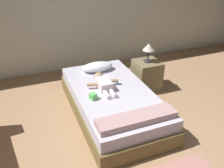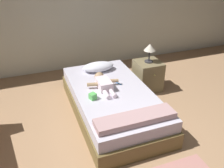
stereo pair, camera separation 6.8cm
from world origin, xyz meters
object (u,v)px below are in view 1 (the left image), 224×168
Objects in this scene: bed at (112,102)px; lamp at (149,48)px; pillow at (97,67)px; baby at (103,83)px; toy_block at (93,96)px; nightstand at (147,75)px; toothbrush at (117,82)px.

bed is 6.41× the size of lamp.
pillow is 0.57m from baby.
baby is (-0.10, -0.56, -0.01)m from pillow.
nightstand is at bearing 27.83° from toy_block.
toy_block is at bearing -152.17° from lamp.
toothbrush is at bearing -155.96° from nightstand.
bed is at bearing -130.45° from toothbrush.
bed is at bearing 22.45° from toy_block.
nightstand is at bearing 29.78° from bed.
lamp is (0.85, -0.21, 0.29)m from pillow.
pillow is 0.84× the size of baby.
toy_block reaches higher than bed.
pillow is 0.90m from nightstand.
pillow is (0.01, 0.70, 0.28)m from bed.
baby is 0.25m from toothbrush.
bed is 0.75m from pillow.
lamp reaches higher than nightstand.
toy_block is (-0.48, -0.31, 0.03)m from toothbrush.
toothbrush is at bearing 32.95° from toy_block.
baby reaches higher than bed.
pillow is 0.92m from lamp.
lamp reaches higher than toy_block.
toy_block is (-0.33, -0.14, 0.25)m from bed.
baby is at bearing -159.36° from lamp.
pillow is 1.02× the size of nightstand.
pillow is 3.35× the size of toothbrush.
baby is 1.06m from lamp.
bed is 18.88× the size of toy_block.
pillow is 0.54m from toothbrush.
baby is at bearing -100.24° from pillow.
pillow is at bearing 67.54° from toy_block.
toy_block is at bearing -147.05° from toothbrush.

